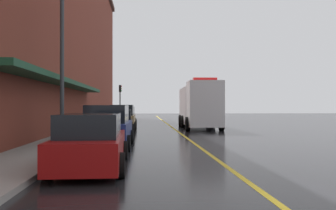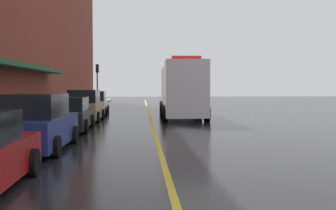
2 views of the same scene
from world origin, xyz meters
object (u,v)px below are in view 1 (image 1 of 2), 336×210
object	(u,v)px
box_truck	(199,106)
parked_car_1	(108,128)
parked_car_3	(122,119)
parked_car_4	(125,117)
parked_car_0	(91,143)
traffic_light_near	(120,95)
parking_meter_1	(98,117)
street_lamp_left	(62,46)
parked_car_2	(117,124)
parking_meter_0	(75,123)

from	to	relation	value
box_truck	parked_car_1	bearing A→B (deg)	-22.87
parked_car_3	parked_car_4	xyz separation A→B (m)	(-0.06, 5.38, -0.05)
parked_car_0	parked_car_1	distance (m)	5.52
parked_car_0	parked_car_3	world-z (taller)	parked_car_3
box_truck	parked_car_4	bearing A→B (deg)	-116.71
box_truck	traffic_light_near	distance (m)	19.73
parked_car_1	parked_car_3	xyz separation A→B (m)	(0.03, 11.23, 0.02)
parking_meter_1	street_lamp_left	bearing A→B (deg)	-94.12
parked_car_2	parked_car_3	xyz separation A→B (m)	(0.06, 5.27, 0.12)
box_truck	parking_meter_0	distance (m)	15.34
parked_car_3	traffic_light_near	distance (m)	20.62
street_lamp_left	traffic_light_near	world-z (taller)	street_lamp_left
parked_car_0	box_truck	xyz separation A→B (m)	(5.98, 18.93, 1.06)
parking_meter_0	parked_car_3	bearing A→B (deg)	82.74
parked_car_2	parking_meter_0	bearing A→B (deg)	165.62
parking_meter_0	street_lamp_left	size ratio (longest dim) A/B	0.19
parked_car_3	parking_meter_0	bearing A→B (deg)	173.40
parked_car_0	traffic_light_near	world-z (taller)	traffic_light_near
street_lamp_left	parked_car_3	bearing A→B (deg)	79.52
parked_car_3	parking_meter_0	xyz separation A→B (m)	(-1.43, -11.23, 0.20)
parked_car_1	parked_car_2	distance (m)	5.96
parked_car_3	traffic_light_near	bearing A→B (deg)	4.49
box_truck	parked_car_2	bearing A→B (deg)	-37.77
street_lamp_left	traffic_light_near	size ratio (longest dim) A/B	1.61
street_lamp_left	parking_meter_0	bearing A→B (deg)	-22.08
box_truck	street_lamp_left	xyz separation A→B (m)	(-8.01, -13.17, 2.59)
parking_meter_0	traffic_light_near	distance (m)	31.74
parked_car_2	parking_meter_1	bearing A→B (deg)	26.41
parked_car_2	parked_car_3	distance (m)	5.27
parked_car_2	parking_meter_0	world-z (taller)	parked_car_2
box_truck	parking_meter_1	world-z (taller)	box_truck
parked_car_3	street_lamp_left	xyz separation A→B (m)	(-2.03, -10.99, 3.54)
parked_car_3	parked_car_4	distance (m)	5.38
parked_car_1	box_truck	distance (m)	14.72
street_lamp_left	parked_car_1	bearing A→B (deg)	-6.99
parked_car_1	parking_meter_0	world-z (taller)	parked_car_1
parking_meter_1	parked_car_2	bearing A→B (deg)	-62.19
parking_meter_0	street_lamp_left	xyz separation A→B (m)	(-0.60, 0.24, 3.34)
box_truck	traffic_light_near	size ratio (longest dim) A/B	2.12
parked_car_1	parked_car_2	world-z (taller)	parked_car_1
parked_car_0	parking_meter_0	distance (m)	5.72
parked_car_1	box_truck	xyz separation A→B (m)	(6.00, 13.41, 0.96)
parked_car_1	parked_car_4	bearing A→B (deg)	1.20
parking_meter_0	parking_meter_1	distance (m)	8.56
street_lamp_left	parked_car_2	bearing A→B (deg)	70.95
parked_car_1	traffic_light_near	bearing A→B (deg)	3.53
parked_car_0	parked_car_4	bearing A→B (deg)	-0.85
parked_car_0	parking_meter_0	world-z (taller)	parked_car_0
box_truck	parking_meter_0	size ratio (longest dim) A/B	6.86
parked_car_1	box_truck	size ratio (longest dim) A/B	0.52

